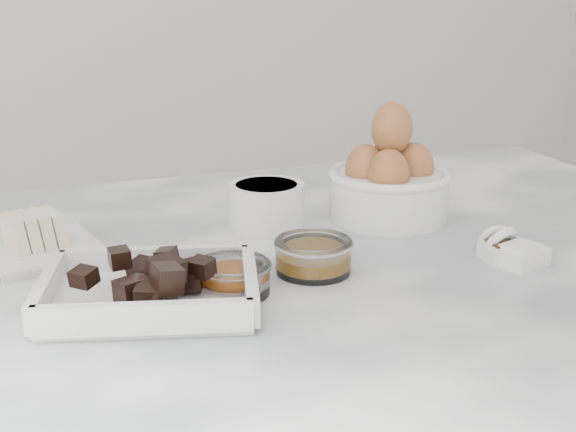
% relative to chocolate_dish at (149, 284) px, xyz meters
% --- Properties ---
extents(marble_slab, '(1.20, 0.80, 0.04)m').
position_rel_chocolate_dish_xyz_m(marble_slab, '(0.16, 0.08, -0.04)').
color(marble_slab, white).
rests_on(marble_slab, cabinet).
extents(chocolate_dish, '(0.24, 0.21, 0.05)m').
position_rel_chocolate_dish_xyz_m(chocolate_dish, '(0.00, 0.00, 0.00)').
color(chocolate_dish, white).
rests_on(chocolate_dish, marble_slab).
extents(butter_plate, '(0.15, 0.15, 0.05)m').
position_rel_chocolate_dish_xyz_m(butter_plate, '(-0.09, 0.17, -0.00)').
color(butter_plate, white).
rests_on(butter_plate, marble_slab).
extents(sugar_ramekin, '(0.09, 0.09, 0.06)m').
position_rel_chocolate_dish_xyz_m(sugar_ramekin, '(0.18, 0.19, 0.01)').
color(sugar_ramekin, white).
rests_on(sugar_ramekin, marble_slab).
extents(egg_bowl, '(0.16, 0.16, 0.15)m').
position_rel_chocolate_dish_xyz_m(egg_bowl, '(0.34, 0.18, 0.03)').
color(egg_bowl, white).
rests_on(egg_bowl, marble_slab).
extents(honey_bowl, '(0.09, 0.09, 0.04)m').
position_rel_chocolate_dish_xyz_m(honey_bowl, '(0.18, 0.03, -0.00)').
color(honey_bowl, white).
rests_on(honey_bowl, marble_slab).
extents(zest_bowl, '(0.08, 0.08, 0.03)m').
position_rel_chocolate_dish_xyz_m(zest_bowl, '(0.08, 0.00, -0.00)').
color(zest_bowl, white).
rests_on(zest_bowl, marble_slab).
extents(vanilla_spoon, '(0.05, 0.06, 0.04)m').
position_rel_chocolate_dish_xyz_m(vanilla_spoon, '(0.40, -0.00, -0.01)').
color(vanilla_spoon, white).
rests_on(vanilla_spoon, marble_slab).
extents(salt_spoon, '(0.07, 0.08, 0.04)m').
position_rel_chocolate_dish_xyz_m(salt_spoon, '(0.40, -0.02, -0.01)').
color(salt_spoon, white).
rests_on(salt_spoon, marble_slab).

